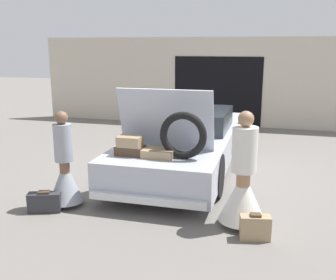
{
  "coord_description": "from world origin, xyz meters",
  "views": [
    {
      "loc": [
        1.75,
        -7.94,
        2.54
      ],
      "look_at": [
        0.0,
        -1.46,
        0.92
      ],
      "focal_mm": 42.0,
      "sensor_mm": 36.0,
      "label": 1
    }
  ],
  "objects": [
    {
      "name": "person_left",
      "position": [
        -1.41,
        -2.6,
        0.56
      ],
      "size": [
        0.55,
        0.55,
        1.56
      ],
      "rotation": [
        0.0,
        0.0,
        -1.59
      ],
      "color": "brown",
      "rests_on": "ground_plane"
    },
    {
      "name": "garage_wall_back",
      "position": [
        0.0,
        4.69,
        1.39
      ],
      "size": [
        12.0,
        0.14,
        2.8
      ],
      "color": "beige",
      "rests_on": "ground_plane"
    },
    {
      "name": "car",
      "position": [
        0.0,
        -0.01,
        0.56
      ],
      "size": [
        1.98,
        5.4,
        1.85
      ],
      "color": "#B2B7C6",
      "rests_on": "ground_plane"
    },
    {
      "name": "ground_plane",
      "position": [
        0.0,
        0.0,
        0.0
      ],
      "size": [
        40.0,
        40.0,
        0.0
      ],
      "primitive_type": "plane",
      "color": "slate"
    },
    {
      "name": "suitcase_beside_left_person",
      "position": [
        -1.61,
        -2.91,
        0.16
      ],
      "size": [
        0.54,
        0.34,
        0.34
      ],
      "color": "#2D2D33",
      "rests_on": "ground_plane"
    },
    {
      "name": "suitcase_beside_right_person",
      "position": [
        1.62,
        -2.97,
        0.17
      ],
      "size": [
        0.43,
        0.26,
        0.37
      ],
      "color": "#9E8460",
      "rests_on": "ground_plane"
    },
    {
      "name": "person_right",
      "position": [
        1.41,
        -2.58,
        0.59
      ],
      "size": [
        0.68,
        0.68,
        1.68
      ],
      "rotation": [
        0.0,
        0.0,
        1.31
      ],
      "color": "#997051",
      "rests_on": "ground_plane"
    }
  ]
}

